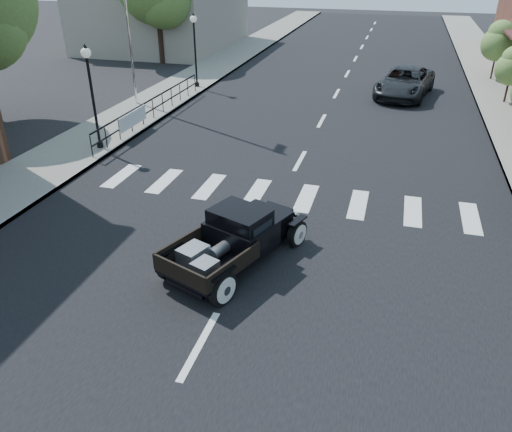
# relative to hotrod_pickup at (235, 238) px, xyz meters

# --- Properties ---
(ground) EXTENTS (120.00, 120.00, 0.00)m
(ground) POSITION_rel_hotrod_pickup_xyz_m (0.21, 0.00, -0.71)
(ground) COLOR black
(ground) RESTS_ON ground
(road) EXTENTS (14.00, 80.00, 0.02)m
(road) POSITION_rel_hotrod_pickup_xyz_m (0.21, 15.00, -0.70)
(road) COLOR black
(road) RESTS_ON ground
(road_markings) EXTENTS (12.00, 60.00, 0.06)m
(road_markings) POSITION_rel_hotrod_pickup_xyz_m (0.21, 10.00, -0.71)
(road_markings) COLOR silver
(road_markings) RESTS_ON ground
(sidewalk_left) EXTENTS (3.00, 80.00, 0.15)m
(sidewalk_left) POSITION_rel_hotrod_pickup_xyz_m (-8.29, 15.00, -0.64)
(sidewalk_left) COLOR gray
(sidewalk_left) RESTS_ON ground
(low_building_left) EXTENTS (10.00, 12.00, 5.00)m
(low_building_left) POSITION_rel_hotrod_pickup_xyz_m (-14.79, 28.00, 1.79)
(low_building_left) COLOR gray
(low_building_left) RESTS_ON ground
(railing) EXTENTS (0.08, 10.00, 1.00)m
(railing) POSITION_rel_hotrod_pickup_xyz_m (-7.09, 10.00, -0.06)
(railing) COLOR black
(railing) RESTS_ON sidewalk_left
(banner) EXTENTS (0.04, 2.20, 0.60)m
(banner) POSITION_rel_hotrod_pickup_xyz_m (-7.01, 8.00, -0.26)
(banner) COLOR silver
(banner) RESTS_ON sidewalk_left
(lamp_post_b) EXTENTS (0.36, 0.36, 3.79)m
(lamp_post_b) POSITION_rel_hotrod_pickup_xyz_m (-7.39, 6.00, 1.33)
(lamp_post_b) COLOR black
(lamp_post_b) RESTS_ON sidewalk_left
(lamp_post_c) EXTENTS (0.36, 0.36, 3.79)m
(lamp_post_c) POSITION_rel_hotrod_pickup_xyz_m (-7.39, 16.00, 1.33)
(lamp_post_c) COLOR black
(lamp_post_c) RESTS_ON sidewalk_left
(big_tree_far) EXTENTS (5.12, 5.12, 7.52)m
(big_tree_far) POSITION_rel_hotrod_pickup_xyz_m (-12.29, 22.00, 3.05)
(big_tree_far) COLOR #49672C
(big_tree_far) RESTS_ON ground
(small_tree_d) EXTENTS (1.55, 1.55, 2.58)m
(small_tree_d) POSITION_rel_hotrod_pickup_xyz_m (8.51, 17.15, 0.73)
(small_tree_d) COLOR #577937
(small_tree_d) RESTS_ON sidewalk_right
(small_tree_e) EXTENTS (1.87, 1.87, 3.12)m
(small_tree_e) POSITION_rel_hotrod_pickup_xyz_m (8.51, 22.36, 1.00)
(small_tree_e) COLOR #577937
(small_tree_e) RESTS_ON sidewalk_right
(hotrod_pickup) EXTENTS (3.27, 4.53, 1.43)m
(hotrod_pickup) POSITION_rel_hotrod_pickup_xyz_m (0.00, 0.00, 0.00)
(hotrod_pickup) COLOR black
(hotrod_pickup) RESTS_ON ground
(second_car) EXTENTS (3.30, 5.54, 1.44)m
(second_car) POSITION_rel_hotrod_pickup_xyz_m (3.65, 17.47, 0.01)
(second_car) COLOR black
(second_car) RESTS_ON ground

